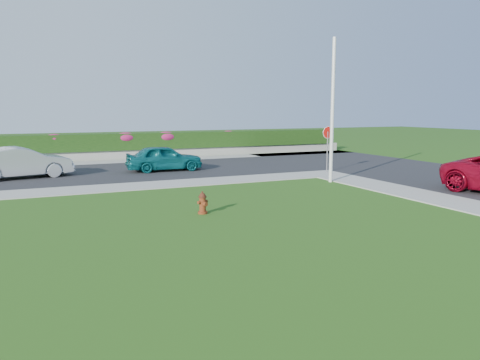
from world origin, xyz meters
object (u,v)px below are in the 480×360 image
sedan_teal (164,158)px  stop_sign (328,138)px  sedan_silver (22,162)px  utility_pole (332,111)px  fire_hydrant (203,203)px

sedan_teal → stop_sign: bearing=-116.2°
sedan_silver → utility_pole: size_ratio=0.71×
sedan_teal → stop_sign: stop_sign is taller
sedan_silver → utility_pole: 14.65m
fire_hydrant → sedan_teal: sedan_teal is taller
utility_pole → sedan_teal: bearing=131.3°
utility_pole → stop_sign: 3.45m
sedan_silver → utility_pole: bearing=-129.1°
fire_hydrant → stop_sign: bearing=17.2°
sedan_teal → fire_hydrant: bearing=173.0°
sedan_silver → utility_pole: utility_pole is taller
fire_hydrant → sedan_silver: 11.83m
sedan_silver → stop_sign: 15.01m
sedan_silver → sedan_teal: bearing=-102.0°
fire_hydrant → utility_pole: size_ratio=0.11×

